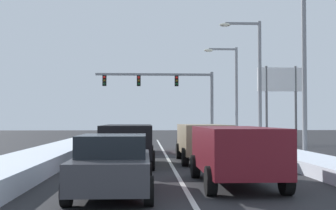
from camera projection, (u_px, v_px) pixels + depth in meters
ground_plane at (171, 164)px, 18.64m from camera, size 120.00×120.00×0.00m
lane_stripe_between_right_lane_and_center_lane at (167, 157)px, 22.11m from camera, size 0.14×38.27×0.01m
snow_bank_right_shoulder at (271, 152)px, 22.39m from camera, size 2.04×38.27×0.45m
snow_bank_left_shoulder at (60, 152)px, 21.85m from camera, size 2.19×38.27×0.58m
suv_maroon_right_lane_nearest at (235, 150)px, 12.71m from camera, size 2.16×4.90×1.67m
suv_tan_right_lane_second at (203, 139)px, 19.67m from camera, size 2.16×4.90×1.67m
sedan_red_right_lane_third at (196, 139)px, 25.97m from camera, size 2.00×4.50×1.51m
sedan_charcoal_center_lane_nearest at (113, 164)px, 11.13m from camera, size 2.00×4.50×1.51m
suv_black_center_lane_second at (128, 141)px, 18.11m from camera, size 2.16×4.90×1.67m
sedan_silver_center_lane_third at (132, 139)px, 25.18m from camera, size 2.00×4.50×1.51m
traffic_light_gantry at (171, 88)px, 39.68m from camera, size 10.60×0.47×6.20m
street_lamp_right_near at (297, 42)px, 20.87m from camera, size 2.66×0.36×9.47m
street_lamp_right_mid at (254, 73)px, 27.77m from camera, size 2.66×0.36×8.11m
street_lamp_right_far at (232, 85)px, 34.71m from camera, size 2.66×0.36×7.59m
roadside_sign_right at (281, 88)px, 29.72m from camera, size 3.20×0.16×5.50m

